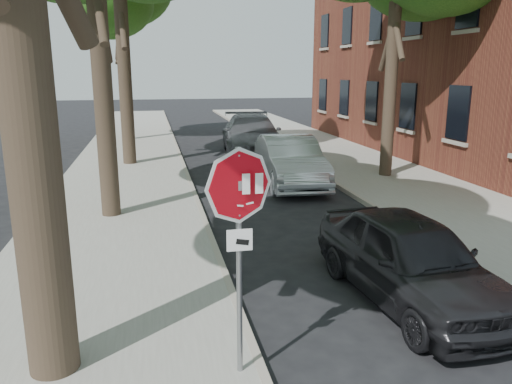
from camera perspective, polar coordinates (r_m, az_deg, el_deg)
ground at (r=6.33m, az=4.82°, el=-19.80°), size 120.00×120.00×0.00m
sidewalk_left at (r=17.41m, az=-14.73°, el=1.87°), size 4.00×55.00×0.12m
sidewalk_right at (r=18.96m, az=11.86°, el=2.97°), size 4.00×55.00×0.12m
curb_left at (r=17.42m, az=-7.99°, el=2.21°), size 0.12×55.00×0.13m
curb_right at (r=18.24m, az=5.94°, el=2.79°), size 0.12×55.00×0.13m
stop_sign at (r=5.32m, az=-1.94°, el=-3.14°), size 0.76×0.34×2.61m
car_a at (r=8.07m, az=17.20°, el=-7.29°), size 1.92×4.13×1.37m
car_b at (r=15.53m, az=3.88°, el=3.53°), size 1.90×4.70×1.52m
car_c at (r=21.25m, az=-0.50°, el=6.51°), size 2.92×5.98×1.67m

